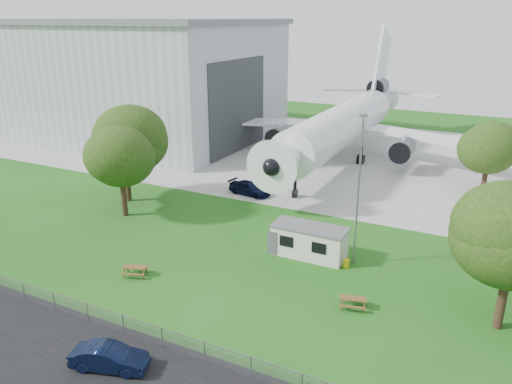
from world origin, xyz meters
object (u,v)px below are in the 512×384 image
at_px(site_cabin, 309,241).
at_px(picnic_west, 136,275).
at_px(airliner, 345,122).
at_px(picnic_east, 352,308).
at_px(hangar, 135,78).
at_px(car_centre_sedan, 109,358).

relative_size(site_cabin, picnic_west, 3.75).
xyz_separation_m(airliner, picnic_east, (12.03, -36.06, -5.27)).
bearing_deg(picnic_west, site_cabin, 19.75).
relative_size(airliner, picnic_east, 26.52).
distance_m(site_cabin, picnic_west, 14.15).
height_order(hangar, picnic_east, hangar).
xyz_separation_m(hangar, site_cabin, (42.47, -30.13, -8.09)).
distance_m(hangar, picnic_east, 60.86).
relative_size(hangar, car_centre_sedan, 9.82).
height_order(hangar, airliner, hangar).
xyz_separation_m(site_cabin, picnic_east, (5.53, -6.07, -1.31)).
height_order(airliner, picnic_west, airliner).
distance_m(picnic_east, car_centre_sedan, 16.13).
height_order(picnic_west, car_centre_sedan, car_centre_sedan).
height_order(hangar, car_centre_sedan, hangar).
xyz_separation_m(airliner, picnic_west, (-4.17, -39.19, -5.27)).
bearing_deg(picnic_east, airliner, 94.54).
distance_m(hangar, picnic_west, 51.45).
height_order(picnic_west, picnic_east, same).
height_order(picnic_east, car_centre_sedan, car_centre_sedan).
bearing_deg(airliner, car_centre_sedan, -88.13).
bearing_deg(site_cabin, picnic_west, -139.25).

